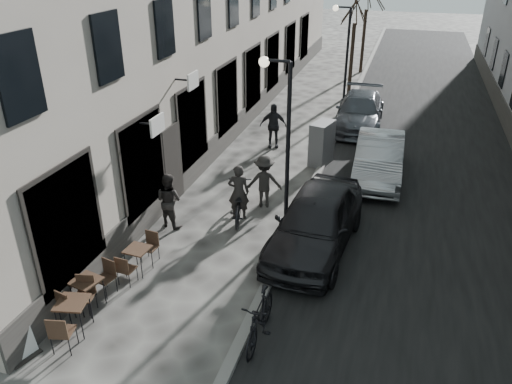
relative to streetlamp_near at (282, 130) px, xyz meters
The scene contains 20 objects.
ground 6.78m from the streetlamp_near, 88.36° to the right, with size 120.00×120.00×0.00m, color #32302E.
road 11.23m from the streetlamp_near, 68.09° to the left, with size 7.30×60.00×0.00m, color black.
kerb 10.48m from the streetlamp_near, 87.87° to the left, with size 0.25×60.00×0.12m, color slate.
streetlamp_near is the anchor object (origin of this frame).
streetlamp_far 12.00m from the streetlamp_near, 90.00° to the left, with size 0.90×0.28×5.09m.
tree_near 15.08m from the streetlamp_near, 89.72° to the left, with size 2.40×2.40×5.70m.
bistro_set_a 6.92m from the streetlamp_near, 120.53° to the right, with size 0.77×1.64×0.94m.
bistro_set_b 6.41m from the streetlamp_near, 126.11° to the right, with size 0.73×1.55×0.89m.
bistro_set_c 5.10m from the streetlamp_near, 133.61° to the right, with size 0.63×1.45×0.84m.
sign_board 8.05m from the streetlamp_near, 120.48° to the right, with size 0.54×0.69×1.09m.
utility_cabinet 5.78m from the streetlamp_near, 87.06° to the left, with size 0.61×1.11×1.67m, color slate.
bicycle 2.99m from the streetlamp_near, 166.47° to the left, with size 0.72×2.07×1.09m, color black.
cyclist_rider 2.69m from the streetlamp_near, 166.47° to the left, with size 0.65×0.43×1.78m, color black.
pedestrian_near 4.04m from the streetlamp_near, 167.72° to the right, with size 0.83×0.64×1.70m, color black.
pedestrian_mid 2.78m from the streetlamp_near, 123.45° to the left, with size 1.13×0.65×1.75m, color black.
pedestrian_far 7.08m from the streetlamp_near, 106.97° to the left, with size 1.09×0.45×1.86m, color black.
car_near 2.68m from the streetlamp_near, 28.99° to the right, with size 1.98×4.92×1.68m, color black.
car_mid 5.78m from the streetlamp_near, 61.95° to the left, with size 1.62×4.66×1.53m, color #979B9F.
car_far 10.38m from the streetlamp_near, 83.33° to the left, with size 2.08×5.11×1.48m, color #3E434A.
moped 5.30m from the streetlamp_near, 80.94° to the right, with size 0.54×1.92×1.15m, color black.
Camera 1 is at (2.88, -6.49, 7.75)m, focal length 35.00 mm.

